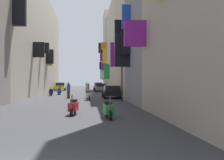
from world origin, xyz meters
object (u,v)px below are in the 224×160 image
object	(u,v)px
pedestrian_crossing	(88,88)
scooter_blue	(59,91)
parked_car_red	(98,86)
pedestrian_near_right	(87,88)
traffic_light_near_corner	(122,70)
pedestrian_near_left	(68,90)
parked_car_yellow	(60,86)
scooter_silver	(60,89)
parked_car_black	(112,92)
scooter_red	(73,107)
parked_car_grey	(100,87)
scooter_green	(109,109)
scooter_white	(88,96)
scooter_black	(51,92)
pedestrian_mid_street	(87,91)

from	to	relation	value
pedestrian_crossing	scooter_blue	bearing A→B (deg)	-135.36
parked_car_red	scooter_blue	xyz separation A→B (m)	(-5.99, -17.97, -0.35)
scooter_blue	pedestrian_near_right	world-z (taller)	pedestrian_near_right
traffic_light_near_corner	pedestrian_near_left	bearing A→B (deg)	139.48
pedestrian_crossing	parked_car_yellow	bearing A→B (deg)	112.17
scooter_silver	pedestrian_near_right	xyz separation A→B (m)	(4.75, -12.86, 0.40)
parked_car_red	parked_car_black	xyz separation A→B (m)	(0.43, -26.04, -0.08)
parked_car_red	traffic_light_near_corner	world-z (taller)	traffic_light_near_corner
parked_car_black	parked_car_yellow	xyz separation A→B (m)	(-7.82, 25.01, 0.08)
pedestrian_near_left	traffic_light_near_corner	distance (m)	7.10
parked_car_black	traffic_light_near_corner	size ratio (longest dim) A/B	0.98
scooter_silver	scooter_red	world-z (taller)	same
scooter_silver	traffic_light_near_corner	bearing A→B (deg)	-72.69
scooter_silver	parked_car_grey	bearing A→B (deg)	-12.61
scooter_silver	traffic_light_near_corner	xyz separation A→B (m)	(7.97, -25.57, 2.42)
parked_car_red	parked_car_yellow	xyz separation A→B (m)	(-7.39, -1.03, -0.00)
parked_car_yellow	pedestrian_near_right	distance (m)	17.75
scooter_green	scooter_silver	bearing A→B (deg)	98.83
scooter_white	scooter_black	distance (m)	10.46
parked_car_grey	scooter_red	bearing A→B (deg)	-95.15
scooter_white	pedestrian_mid_street	distance (m)	2.90
traffic_light_near_corner	parked_car_grey	bearing A→B (deg)	92.08
scooter_red	pedestrian_near_left	world-z (taller)	pedestrian_near_left
parked_car_red	scooter_black	bearing A→B (deg)	-108.97
traffic_light_near_corner	scooter_black	bearing A→B (deg)	125.84
traffic_light_near_corner	parked_car_black	bearing A→B (deg)	96.76
scooter_white	pedestrian_near_right	xyz separation A→B (m)	(-0.14, 11.21, 0.40)
scooter_red	pedestrian_crossing	bearing A→B (deg)	88.06
parked_car_black	pedestrian_crossing	xyz separation A→B (m)	(-2.49, 11.95, 0.08)
scooter_blue	scooter_white	bearing A→B (deg)	-70.95
pedestrian_near_left	scooter_blue	bearing A→B (deg)	102.16
scooter_white	pedestrian_mid_street	bearing A→B (deg)	92.00
parked_car_grey	parked_car_yellow	bearing A→B (deg)	142.69
parked_car_black	pedestrian_mid_street	xyz separation A→B (m)	(-2.63, -0.31, 0.10)
scooter_silver	scooter_blue	size ratio (longest dim) A/B	1.07
parked_car_black	parked_car_yellow	world-z (taller)	parked_car_yellow
parked_car_black	scooter_black	size ratio (longest dim) A/B	2.35
parked_car_red	scooter_blue	distance (m)	18.95
pedestrian_crossing	pedestrian_near_left	bearing A→B (deg)	-99.89
parked_car_grey	pedestrian_near_left	distance (m)	20.03
parked_car_grey	parked_car_black	xyz separation A→B (m)	(0.32, -19.30, -0.02)
scooter_red	pedestrian_near_left	size ratio (longest dim) A/B	1.01
scooter_silver	pedestrian_crossing	distance (m)	10.21
parked_car_black	scooter_blue	size ratio (longest dim) A/B	2.22
scooter_black	pedestrian_near_right	xyz separation A→B (m)	(4.60, 1.88, 0.40)
scooter_blue	pedestrian_near_left	size ratio (longest dim) A/B	1.05
parked_car_grey	scooter_blue	size ratio (longest dim) A/B	2.33
scooter_green	parked_car_red	bearing A→B (deg)	88.44
parked_car_black	pedestrian_mid_street	bearing A→B (deg)	-173.34
pedestrian_near_right	scooter_white	bearing A→B (deg)	-89.31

